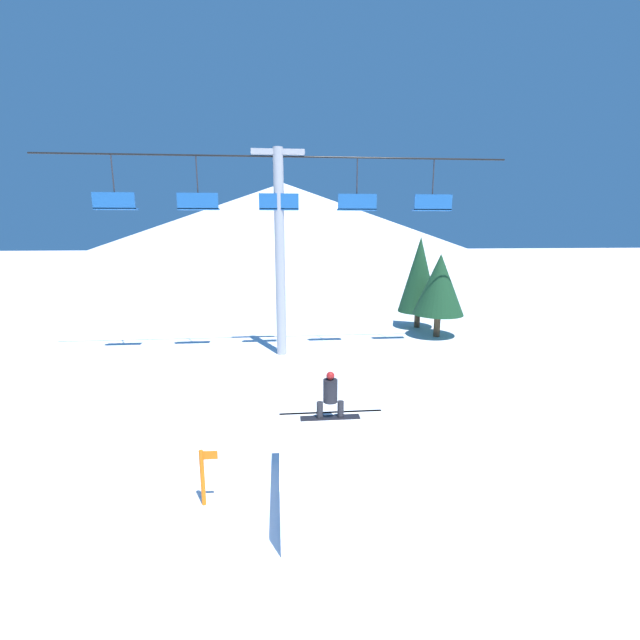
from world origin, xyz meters
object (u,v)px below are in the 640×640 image
object	(u,v)px
pine_tree_near	(439,285)
snow_ramp	(339,472)
snowboarder	(330,396)
trail_marker	(203,476)

from	to	relation	value
pine_tree_near	snow_ramp	bearing A→B (deg)	-117.96
snow_ramp	pine_tree_near	distance (m)	16.38
snow_ramp	snowboarder	xyz separation A→B (m)	(-0.06, 1.28, 1.32)
pine_tree_near	trail_marker	bearing A→B (deg)	-126.85
snow_ramp	pine_tree_near	bearing A→B (deg)	62.04
snowboarder	trail_marker	size ratio (longest dim) A/B	1.13
snow_ramp	trail_marker	bearing A→B (deg)	177.94
pine_tree_near	trail_marker	xyz separation A→B (m)	(-10.65, -14.22, -2.27)
pine_tree_near	trail_marker	world-z (taller)	pine_tree_near
snowboarder	pine_tree_near	distance (m)	15.16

